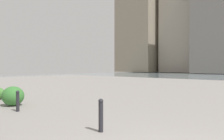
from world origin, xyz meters
The scene contains 6 objects.
building_slab centered at (14.96, -61.39, 15.31)m, with size 12.48×14.03×30.61m.
building_annex centered at (28.68, -68.60, 18.71)m, with size 10.87×15.95×39.49m.
building_highrise centered at (42.58, -63.21, 18.07)m, with size 14.37×14.01×36.14m.
bollard_near centered at (2.72, -1.02, 0.44)m, with size 0.13×0.13×0.85m.
bollard_mid centered at (6.79, -0.75, 0.41)m, with size 0.13×0.13×0.79m.
shrub_low centered at (8.11, -1.15, 0.42)m, with size 0.98×0.88×0.83m.
Camera 1 is at (-1.04, 2.82, 1.65)m, focal length 33.91 mm.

